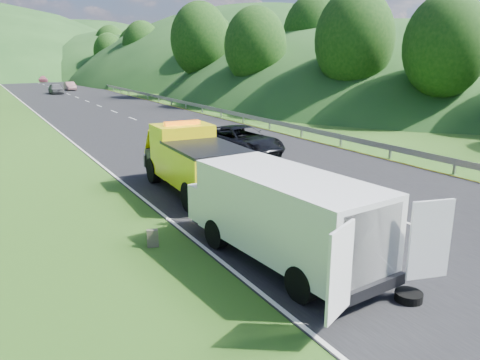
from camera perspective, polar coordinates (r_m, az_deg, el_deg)
ground at (r=16.72m, az=6.25°, el=-4.41°), size 320.00×320.00×0.00m
road_surface at (r=54.39m, az=-16.77°, el=8.63°), size 14.00×200.00×0.02m
guardrail at (r=68.31m, az=-13.26°, el=10.06°), size 0.06×140.00×1.52m
tree_line_right at (r=79.75m, az=-5.98°, el=11.05°), size 14.00×140.00×14.00m
hills_backdrop at (r=148.33m, az=-24.26°, el=11.69°), size 201.00×288.60×44.00m
tow_truck at (r=19.28m, az=-5.68°, el=2.49°), size 2.73×6.63×2.81m
white_van at (r=12.71m, az=5.22°, el=-3.97°), size 3.88×7.28×2.52m
woman at (r=15.86m, az=-4.33°, el=-5.46°), size 0.48×0.64×1.70m
child at (r=15.59m, az=0.88°, el=-5.79°), size 0.52×0.42×0.99m
worker at (r=12.91m, az=14.00°, el=-10.90°), size 1.14×0.71×1.70m
suitcase at (r=14.25m, az=-10.60°, el=-6.99°), size 0.37×0.27×0.53m
spare_tire at (r=11.92m, az=19.81°, el=-13.69°), size 0.64×0.64×0.20m
passing_suv at (r=26.76m, az=0.14°, el=3.12°), size 3.28×6.00×1.59m
dist_car_a at (r=73.27m, az=-21.48°, el=9.75°), size 1.72×4.27×1.46m
dist_car_b at (r=79.63m, az=-19.98°, el=10.24°), size 1.36×3.90×1.29m
dist_car_c at (r=105.21m, az=-22.95°, el=10.93°), size 1.78×4.39×1.27m
dist_car_d at (r=124.60m, az=-25.40°, el=11.15°), size 1.72×4.27×1.46m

